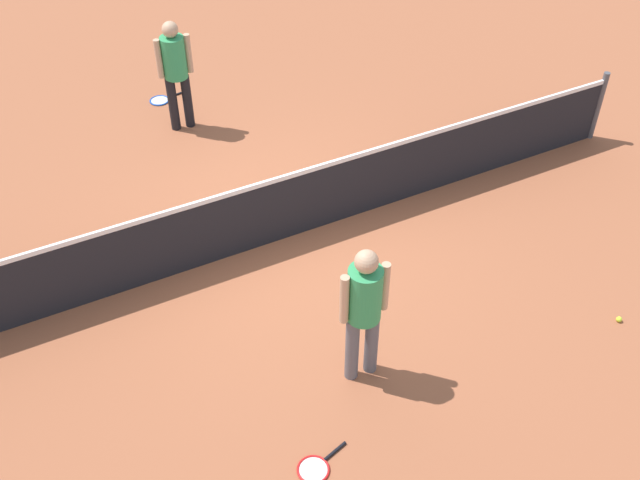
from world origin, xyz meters
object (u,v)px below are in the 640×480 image
at_px(tennis_racket_near_player, 315,468).
at_px(tennis_ball_near_player, 357,317).
at_px(tennis_racket_far_player, 161,100).
at_px(player_near_side, 364,305).
at_px(tennis_ball_baseline, 619,319).
at_px(player_far_side, 175,67).

bearing_deg(tennis_racket_near_player, tennis_ball_near_player, 49.39).
bearing_deg(tennis_racket_near_player, tennis_racket_far_player, 83.64).
xyz_separation_m(player_near_side, tennis_racket_near_player, (-0.94, -0.81, -1.00)).
relative_size(tennis_racket_far_player, tennis_ball_baseline, 9.12).
height_order(player_near_side, player_far_side, same).
xyz_separation_m(player_far_side, tennis_ball_near_player, (0.42, -4.66, -0.98)).
height_order(player_near_side, tennis_ball_baseline, player_near_side).
distance_m(tennis_racket_near_player, tennis_ball_near_player, 1.96).
bearing_deg(tennis_racket_near_player, player_far_side, 82.11).
xyz_separation_m(player_near_side, tennis_ball_near_player, (0.33, 0.67, -0.98)).
height_order(tennis_ball_near_player, tennis_ball_baseline, same).
xyz_separation_m(tennis_racket_near_player, tennis_ball_near_player, (1.27, 1.49, 0.02)).
bearing_deg(tennis_ball_near_player, tennis_racket_near_player, -130.61).
xyz_separation_m(player_far_side, tennis_racket_far_player, (-0.07, 0.89, -1.00)).
bearing_deg(tennis_racket_far_player, tennis_ball_baseline, -65.89).
bearing_deg(player_near_side, tennis_racket_far_player, 91.45).
bearing_deg(player_near_side, tennis_ball_baseline, -13.35).
xyz_separation_m(player_near_side, player_far_side, (-0.09, 5.33, 0.00)).
height_order(tennis_racket_near_player, tennis_racket_far_player, same).
bearing_deg(tennis_racket_far_player, tennis_ball_near_player, -84.95).
bearing_deg(tennis_racket_far_player, tennis_racket_near_player, -96.36).
distance_m(tennis_racket_far_player, tennis_ball_baseline, 7.58).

